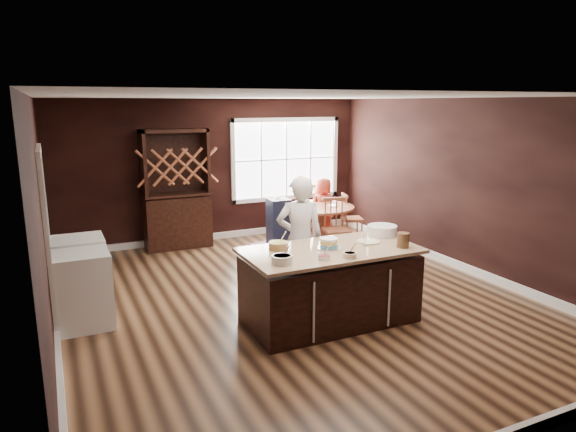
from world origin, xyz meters
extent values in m
plane|color=brown|center=(0.00, 0.00, 0.00)|extent=(7.00, 7.00, 0.00)
plane|color=white|center=(0.00, 0.00, 2.70)|extent=(7.00, 7.00, 0.00)
plane|color=black|center=(0.00, 3.50, 1.35)|extent=(6.00, 0.00, 6.00)
plane|color=black|center=(0.00, -3.50, 1.35)|extent=(6.00, 0.00, 6.00)
plane|color=black|center=(-3.00, 0.00, 1.35)|extent=(0.00, 7.00, 7.00)
plane|color=black|center=(3.00, 0.00, 1.35)|extent=(0.00, 7.00, 7.00)
cube|color=black|center=(0.08, -0.84, 0.41)|extent=(2.01, 1.02, 0.83)
cube|color=#D6B293|center=(0.08, -0.84, 0.90)|extent=(2.09, 1.10, 0.04)
cylinder|color=brown|center=(1.59, 2.23, 0.02)|extent=(0.61, 0.61, 0.04)
cylinder|color=brown|center=(1.59, 2.23, 0.35)|extent=(0.22, 0.22, 0.67)
cylinder|color=brown|center=(1.59, 2.23, 0.73)|extent=(1.31, 1.31, 0.04)
imported|color=silver|center=(0.04, -0.10, 0.85)|extent=(0.72, 0.59, 1.71)
cylinder|color=white|center=(-0.68, -1.11, 0.96)|extent=(0.23, 0.23, 0.09)
cylinder|color=olive|center=(-0.49, -0.59, 0.96)|extent=(0.23, 0.23, 0.09)
cylinder|color=silver|center=(-0.20, -1.18, 0.95)|extent=(0.14, 0.14, 0.05)
cylinder|color=#F6F0C6|center=(0.10, -1.24, 0.95)|extent=(0.15, 0.15, 0.06)
cylinder|color=white|center=(0.53, -0.92, 0.99)|extent=(0.07, 0.07, 0.14)
cylinder|color=beige|center=(0.65, -0.79, 0.93)|extent=(0.29, 0.29, 0.02)
cylinder|color=white|center=(1.01, -0.58, 0.99)|extent=(0.39, 0.39, 0.13)
cylinder|color=brown|center=(0.90, -1.15, 1.01)|extent=(0.15, 0.15, 0.18)
cube|color=brown|center=(1.59, 2.23, 0.01)|extent=(2.40, 2.02, 0.01)
imported|color=#BF3D2D|center=(1.92, 2.66, 0.60)|extent=(0.61, 0.42, 1.20)
cylinder|color=beige|center=(1.82, 2.11, 0.76)|extent=(0.20, 0.20, 0.01)
imported|color=silver|center=(1.44, 2.42, 0.80)|extent=(0.13, 0.13, 0.10)
cube|color=#382216|center=(-0.82, 3.22, 1.08)|extent=(1.18, 0.49, 2.17)
cube|color=white|center=(-2.64, 0.28, 0.46)|extent=(0.63, 0.61, 0.91)
cube|color=silver|center=(-2.64, 0.92, 0.47)|extent=(0.64, 0.62, 0.93)
camera|label=1|loc=(-2.89, -5.96, 2.64)|focal=32.00mm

